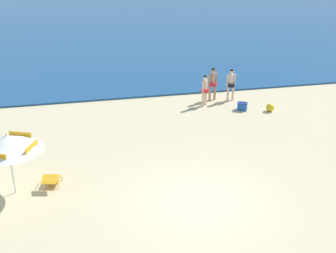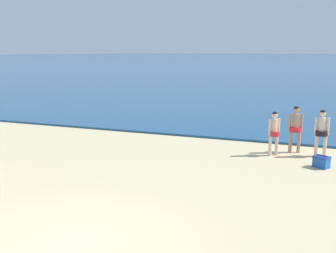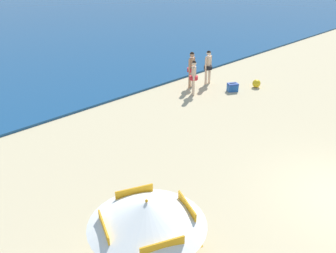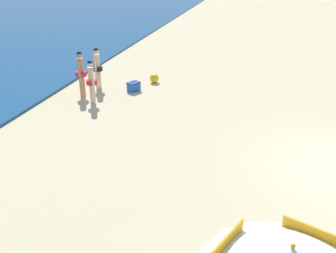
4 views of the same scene
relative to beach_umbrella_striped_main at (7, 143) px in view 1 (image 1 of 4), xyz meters
name	(u,v)px [view 1 (image 1 of 4)]	position (x,y,z in m)	size (l,w,h in m)	color
ground_plane	(199,201)	(5.88, -1.88, -1.87)	(800.00, 800.00, 0.00)	#CCB78C
beach_umbrella_striped_main	(7,143)	(0.00, 0.00, 0.00)	(3.23, 3.23, 2.19)	silver
lounge_chair_under_umbrella	(52,179)	(1.20, 0.17, -1.59)	(0.72, 0.97, 0.51)	gold
person_standing_near_shore	(213,82)	(9.51, 7.57, -0.83)	(0.53, 0.44, 1.80)	tan
person_standing_beside	(205,88)	(8.81, 6.80, -0.91)	(0.41, 0.41, 1.66)	beige
person_wading_in	(231,83)	(10.45, 7.30, -0.86)	(0.52, 0.43, 1.74)	beige
cooler_box	(242,106)	(10.52, 5.75, -1.67)	(0.60, 0.54, 0.43)	#1E56A8
beach_ball	(270,108)	(11.83, 5.24, -1.66)	(0.41, 0.41, 0.41)	yellow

